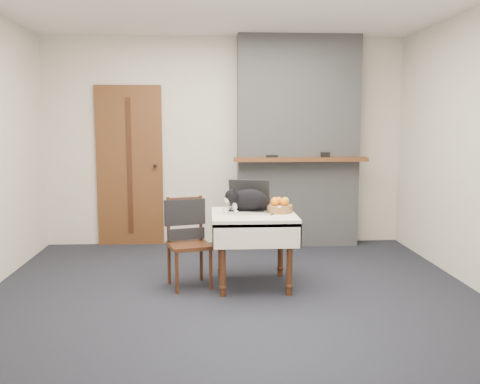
# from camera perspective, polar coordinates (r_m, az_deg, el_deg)

# --- Properties ---
(ground) EXTENTS (4.50, 4.50, 0.00)m
(ground) POSITION_cam_1_polar(r_m,az_deg,el_deg) (5.03, -0.77, -10.47)
(ground) COLOR black
(ground) RESTS_ON ground
(room_shell) EXTENTS (4.52, 4.01, 2.61)m
(room_shell) POSITION_cam_1_polar(r_m,az_deg,el_deg) (5.25, -1.05, 9.81)
(room_shell) COLOR beige
(room_shell) RESTS_ON ground
(door) EXTENTS (0.82, 0.10, 2.00)m
(door) POSITION_cam_1_polar(r_m,az_deg,el_deg) (6.85, -11.68, 2.74)
(door) COLOR brown
(door) RESTS_ON ground
(chimney) EXTENTS (1.62, 0.48, 2.60)m
(chimney) POSITION_cam_1_polar(r_m,az_deg,el_deg) (6.73, 6.17, 5.30)
(chimney) COLOR gray
(chimney) RESTS_ON ground
(side_table) EXTENTS (0.78, 0.78, 0.70)m
(side_table) POSITION_cam_1_polar(r_m,az_deg,el_deg) (5.04, 1.44, -3.54)
(side_table) COLOR #3E2211
(side_table) RESTS_ON ground
(laptop) EXTENTS (0.46, 0.41, 0.30)m
(laptop) POSITION_cam_1_polar(r_m,az_deg,el_deg) (5.12, 0.86, -1.25)
(laptop) COLOR #B7B7BC
(laptop) RESTS_ON side_table
(cat) EXTENTS (0.54, 0.30, 0.25)m
(cat) POSITION_cam_1_polar(r_m,az_deg,el_deg) (5.04, 1.09, -0.98)
(cat) COLOR black
(cat) RESTS_ON side_table
(cream_jar) EXTENTS (0.06, 0.06, 0.07)m
(cream_jar) POSITION_cam_1_polar(r_m,az_deg,el_deg) (4.95, -1.57, -2.02)
(cream_jar) COLOR silver
(cream_jar) RESTS_ON side_table
(pill_bottle) EXTENTS (0.04, 0.04, 0.08)m
(pill_bottle) POSITION_cam_1_polar(r_m,az_deg,el_deg) (4.97, 4.22, -1.93)
(pill_bottle) COLOR #A25513
(pill_bottle) RESTS_ON side_table
(fruit_basket) EXTENTS (0.25, 0.25, 0.14)m
(fruit_basket) POSITION_cam_1_polar(r_m,az_deg,el_deg) (5.08, 4.23, -1.54)
(fruit_basket) COLOR olive
(fruit_basket) RESTS_ON side_table
(desk_clutter) EXTENTS (0.12, 0.12, 0.01)m
(desk_clutter) POSITION_cam_1_polar(r_m,az_deg,el_deg) (5.06, 3.89, -2.16)
(desk_clutter) COLOR black
(desk_clutter) RESTS_ON side_table
(chair) EXTENTS (0.47, 0.46, 0.84)m
(chair) POSITION_cam_1_polar(r_m,az_deg,el_deg) (5.11, -5.70, -3.97)
(chair) COLOR #3E2211
(chair) RESTS_ON ground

